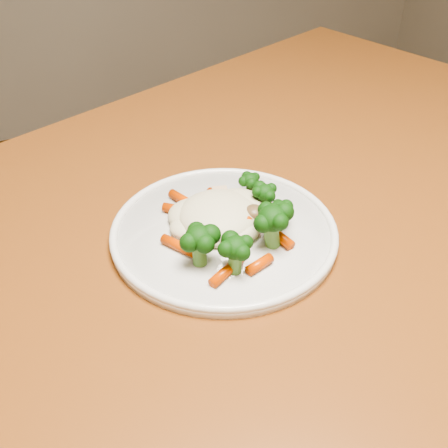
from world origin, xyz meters
The scene contains 3 objects.
dining_table centered at (-0.29, -0.33, 0.66)m, with size 1.45×1.20×0.75m.
plate centered at (-0.38, -0.36, 0.76)m, with size 0.27×0.27×0.01m, color white.
meal centered at (-0.37, -0.37, 0.78)m, with size 0.16×0.19×0.05m.
Camera 1 is at (-0.60, -0.85, 1.18)m, focal length 45.00 mm.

